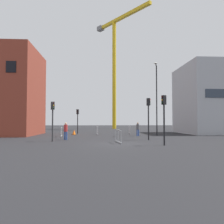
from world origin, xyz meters
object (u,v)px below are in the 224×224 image
at_px(traffic_light_corner, 148,112).
at_px(traffic_light_crosswalk, 164,111).
at_px(construction_crane, 115,57).
at_px(traffic_light_near, 78,117).
at_px(pedestrian_waiting, 66,130).
at_px(traffic_cone_orange, 74,133).
at_px(pedestrian_walking, 138,128).
at_px(streetlamp_tall, 157,95).
at_px(traffic_light_far, 53,114).

bearing_deg(traffic_light_corner, traffic_light_crosswalk, -88.93).
distance_m(construction_crane, traffic_light_near, 26.18).
xyz_separation_m(construction_crane, traffic_light_corner, (0.81, -31.79, -14.57)).
bearing_deg(pedestrian_waiting, construction_crane, 77.16).
xyz_separation_m(traffic_light_near, traffic_cone_orange, (-0.21, -2.59, -2.09)).
relative_size(traffic_light_crosswalk, traffic_cone_orange, 5.88).
relative_size(traffic_light_corner, pedestrian_waiting, 2.39).
xyz_separation_m(traffic_light_near, pedestrian_walking, (7.75, -5.62, -1.43)).
relative_size(streetlamp_tall, pedestrian_waiting, 5.28).
distance_m(construction_crane, traffic_light_corner, 34.98).
xyz_separation_m(construction_crane, streetlamp_tall, (3.28, -25.42, -12.13)).
bearing_deg(pedestrian_waiting, streetlamp_tall, 28.71).
distance_m(traffic_light_near, pedestrian_waiting, 10.80).
xyz_separation_m(traffic_light_crosswalk, traffic_light_corner, (-0.09, 4.75, 0.17)).
height_order(traffic_light_near, traffic_light_corner, traffic_light_corner).
distance_m(traffic_light_near, pedestrian_walking, 9.69).
height_order(traffic_light_corner, pedestrian_walking, traffic_light_corner).
height_order(construction_crane, pedestrian_waiting, construction_crane).
xyz_separation_m(construction_crane, traffic_light_near, (-6.96, -20.39, -14.87)).
distance_m(construction_crane, traffic_light_crosswalk, 39.40).
bearing_deg(pedestrian_waiting, traffic_light_corner, -4.99).
bearing_deg(pedestrian_walking, traffic_cone_orange, 159.16).
height_order(traffic_light_far, pedestrian_walking, traffic_light_far).
bearing_deg(traffic_light_corner, pedestrian_walking, 90.19).
distance_m(streetlamp_tall, traffic_light_far, 13.75).
bearing_deg(streetlamp_tall, traffic_light_far, -146.77).
distance_m(traffic_light_far, traffic_cone_orange, 10.08).
bearing_deg(traffic_light_near, traffic_light_far, -94.76).
bearing_deg(traffic_light_crosswalk, traffic_light_near, 115.96).
bearing_deg(pedestrian_walking, pedestrian_waiting, -147.18).
distance_m(traffic_light_crosswalk, pedestrian_walking, 10.63).
height_order(traffic_light_far, pedestrian_waiting, traffic_light_far).
height_order(traffic_light_near, traffic_light_crosswalk, traffic_light_crosswalk).
xyz_separation_m(traffic_light_near, traffic_light_corner, (7.77, -11.40, 0.30)).
relative_size(pedestrian_walking, pedestrian_waiting, 0.99).
xyz_separation_m(traffic_light_far, pedestrian_waiting, (0.90, 1.71, -1.42)).
xyz_separation_m(traffic_light_near, traffic_light_crosswalk, (7.86, -16.14, 0.13)).
distance_m(streetlamp_tall, pedestrian_waiting, 12.53).
xyz_separation_m(traffic_light_crosswalk, pedestrian_walking, (-0.11, 10.52, -1.56)).
height_order(pedestrian_walking, traffic_cone_orange, pedestrian_walking).
height_order(traffic_light_crosswalk, traffic_cone_orange, traffic_light_crosswalk).
relative_size(traffic_light_near, traffic_cone_orange, 5.55).
distance_m(pedestrian_walking, pedestrian_waiting, 9.38).
relative_size(streetlamp_tall, pedestrian_walking, 5.35).
distance_m(construction_crane, streetlamp_tall, 28.35).
distance_m(construction_crane, traffic_light_far, 36.89).
xyz_separation_m(traffic_light_corner, traffic_cone_orange, (-7.98, 8.80, -2.38)).
bearing_deg(streetlamp_tall, traffic_cone_orange, 166.88).
bearing_deg(traffic_light_corner, traffic_light_far, -173.42).
distance_m(traffic_light_near, traffic_light_corner, 13.80).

